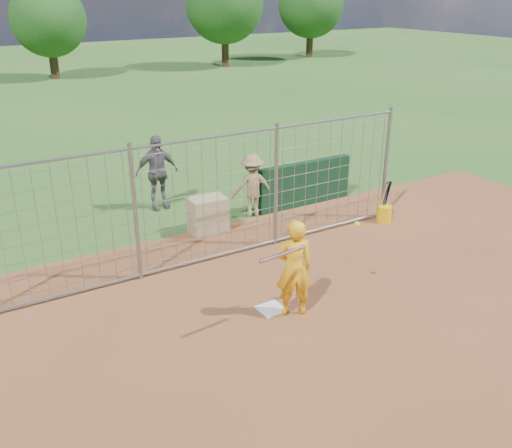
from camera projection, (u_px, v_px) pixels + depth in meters
ground at (265, 304)px, 9.84m from camera, size 100.00×100.00×0.00m
infield_dirt at (386, 405)px, 7.47m from camera, size 18.00×18.00×0.00m
home_plate at (271, 309)px, 9.67m from camera, size 0.43×0.43×0.02m
dugout_wall at (305, 184)px, 14.08m from camera, size 2.60×0.20×1.10m
batter at (294, 268)px, 9.24m from camera, size 0.72×0.60×1.69m
bystander_b at (157, 172)px, 13.73m from camera, size 1.08×0.47×1.83m
bystander_c at (252, 186)px, 13.32m from camera, size 1.08×0.77×1.51m
equipment_bin at (208, 215)px, 12.57m from camera, size 0.82×0.58×0.80m
equipment_in_play at (302, 246)px, 8.76m from camera, size 2.05×0.28×0.18m
bucket_with_bats at (384, 211)px, 13.20m from camera, size 0.34×0.36×0.98m
backstop_fence at (210, 201)px, 10.93m from camera, size 9.08×0.08×2.60m
tree_line at (49, 11)px, 32.09m from camera, size 44.66×6.72×6.48m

